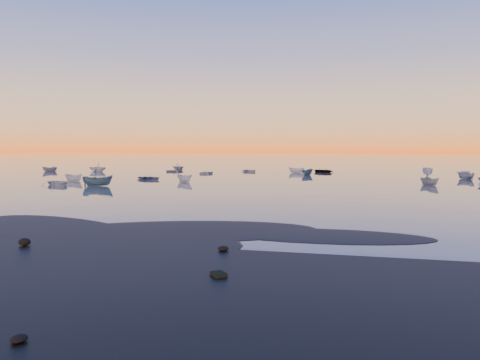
% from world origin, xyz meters
% --- Properties ---
extents(ground, '(600.00, 600.00, 0.00)m').
position_xyz_m(ground, '(0.00, 100.00, 0.00)').
color(ground, '#6D645B').
rests_on(ground, ground).
extents(mud_lobes, '(140.00, 6.00, 0.07)m').
position_xyz_m(mud_lobes, '(0.00, -1.00, 0.01)').
color(mud_lobes, black).
rests_on(mud_lobes, ground).
extents(moored_fleet, '(124.00, 58.00, 1.20)m').
position_xyz_m(moored_fleet, '(0.00, 53.00, 0.00)').
color(moored_fleet, silver).
rests_on(moored_fleet, ground).
extents(boat_near_left, '(4.21, 4.80, 1.14)m').
position_xyz_m(boat_near_left, '(-26.40, 29.84, 0.00)').
color(boat_near_left, silver).
rests_on(boat_near_left, ground).
extents(boat_near_center, '(2.61, 4.28, 1.38)m').
position_xyz_m(boat_near_center, '(-20.62, 29.98, 0.00)').
color(boat_near_center, '#365668').
rests_on(boat_near_center, ground).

